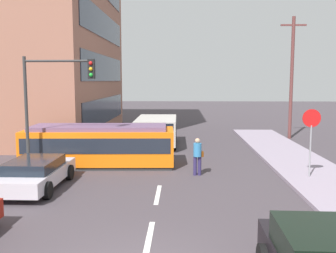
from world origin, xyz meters
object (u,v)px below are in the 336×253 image
(stop_sign, at_px, (311,129))
(traffic_light_mast, at_px, (53,93))
(city_bus, at_px, (157,130))
(parked_sedan_mid, at_px, (36,173))
(utility_pole_mid, at_px, (292,76))
(streetcar_tram, at_px, (100,145))
(pedestrian_crossing, at_px, (198,154))

(stop_sign, relative_size, traffic_light_mast, 0.55)
(city_bus, distance_m, parked_sedan_mid, 10.89)
(parked_sedan_mid, height_order, utility_pole_mid, utility_pole_mid)
(streetcar_tram, height_order, pedestrian_crossing, streetcar_tram)
(streetcar_tram, xyz_separation_m, parked_sedan_mid, (-1.63, -4.20, -0.41))
(pedestrian_crossing, height_order, utility_pole_mid, utility_pole_mid)
(city_bus, xyz_separation_m, utility_pole_mid, (9.49, 3.42, 3.49))
(city_bus, height_order, pedestrian_crossing, city_bus)
(pedestrian_crossing, height_order, parked_sedan_mid, pedestrian_crossing)
(traffic_light_mast, bearing_deg, parked_sedan_mid, -92.23)
(pedestrian_crossing, xyz_separation_m, parked_sedan_mid, (-6.41, -2.35, -0.32))
(city_bus, bearing_deg, traffic_light_mast, -116.79)
(stop_sign, bearing_deg, utility_pole_mid, 78.25)
(parked_sedan_mid, xyz_separation_m, traffic_light_mast, (0.08, 2.14, 3.06))
(parked_sedan_mid, bearing_deg, city_bus, 67.90)
(city_bus, bearing_deg, parked_sedan_mid, -112.10)
(streetcar_tram, relative_size, traffic_light_mast, 1.41)
(traffic_light_mast, distance_m, utility_pole_mid, 17.67)
(pedestrian_crossing, bearing_deg, utility_pole_mid, 57.26)
(streetcar_tram, bearing_deg, traffic_light_mast, -126.88)
(parked_sedan_mid, bearing_deg, pedestrian_crossing, 20.11)
(city_bus, bearing_deg, pedestrian_crossing, -73.37)
(pedestrian_crossing, height_order, traffic_light_mast, traffic_light_mast)
(stop_sign, bearing_deg, parked_sedan_mid, -171.34)
(streetcar_tram, relative_size, stop_sign, 2.57)
(parked_sedan_mid, distance_m, utility_pole_mid, 19.55)
(stop_sign, distance_m, traffic_light_mast, 11.15)
(pedestrian_crossing, distance_m, traffic_light_mast, 6.89)
(city_bus, relative_size, pedestrian_crossing, 3.12)
(pedestrian_crossing, relative_size, traffic_light_mast, 0.32)
(pedestrian_crossing, bearing_deg, streetcar_tram, 158.77)
(pedestrian_crossing, xyz_separation_m, traffic_light_mast, (-6.32, -0.21, 2.74))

